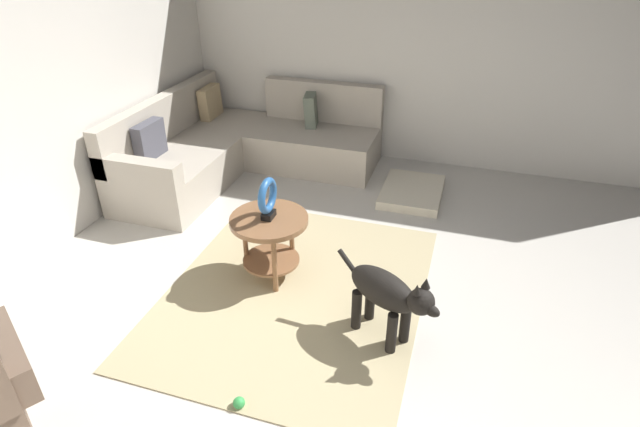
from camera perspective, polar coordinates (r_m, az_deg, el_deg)
The scene contains 9 objects.
ground_plane at distance 3.73m, azimuth 6.92°, elevation -12.80°, with size 6.00×6.00×0.10m, color beige.
wall_right at distance 5.77m, azimuth 13.92°, elevation 18.21°, with size 0.12×6.00×2.70m, color silver.
area_rug at distance 3.93m, azimuth -2.73°, elevation -8.77°, with size 2.30×1.90×0.01m, color tan.
sectional_couch at distance 5.71m, azimuth -9.03°, elevation 7.42°, with size 2.20×2.25×0.88m.
side_table at distance 3.88m, azimuth -5.73°, elevation -2.02°, with size 0.60×0.60×0.54m.
torus_sculpture at distance 3.73m, azimuth -5.96°, elevation 1.80°, with size 0.28×0.08×0.33m.
dog_bed_mat at distance 5.30m, azimuth 10.38°, elevation 2.44°, with size 0.80×0.60×0.09m, color beige.
dog at distance 3.34m, azimuth 7.65°, elevation -9.08°, with size 0.47×0.77×0.63m.
dog_toy_ball at distance 3.19m, azimuth -9.16°, elevation -20.40°, with size 0.07×0.07×0.07m, color green.
Camera 1 is at (-2.70, -0.39, 2.49)m, focal length 28.25 mm.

